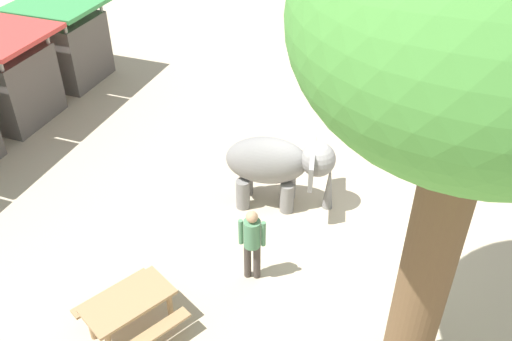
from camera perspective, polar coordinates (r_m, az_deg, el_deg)
name	(u,v)px	position (r m, az deg, el deg)	size (l,w,h in m)	color
ground_plane	(330,215)	(12.45, 7.64, -4.56)	(60.00, 60.00, 0.00)	#BAA88C
elephant	(278,164)	(12.04, 2.28, 0.68)	(1.65, 2.45, 1.68)	slate
person_handler	(252,240)	(10.35, -0.40, -7.17)	(0.32, 0.50, 1.62)	#3F3833
shade_tree_main	(488,30)	(6.32, 22.78, 13.19)	(4.55, 4.17, 7.62)	brown
wooden_bench	(389,135)	(14.56, 13.54, 3.62)	(1.38, 1.13, 0.88)	brown
picnic_table_near	(129,308)	(9.96, -12.90, -13.57)	(2.02, 2.01, 0.78)	#9E7A51
market_stall_red	(10,82)	(16.65, -23.99, 8.33)	(2.50, 2.50, 2.52)	#59514C
market_stall_green	(67,46)	(18.40, -18.83, 12.06)	(2.50, 2.50, 2.52)	#59514C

